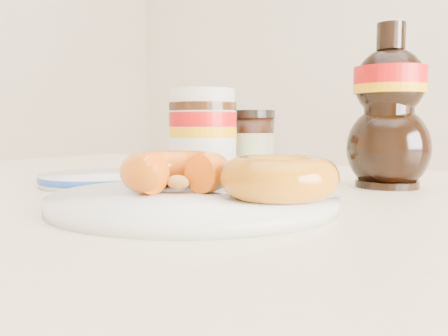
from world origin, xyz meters
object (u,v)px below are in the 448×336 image
Objects in this scene: plate at (194,200)px; blue_rim_saucer at (100,179)px; dark_jar at (253,146)px; dining_table at (214,262)px; donut_whole at (279,178)px; syrup_bottle at (389,106)px; donut_bitten at (176,171)px; nutella_jar at (203,133)px.

plate is 1.76× the size of blue_rim_saucer.
dark_jar is at bearing 55.76° from blue_rim_saucer.
donut_whole reaches higher than dining_table.
donut_whole is 0.52× the size of syrup_bottle.
donut_whole is at bearing -7.82° from blue_rim_saucer.
dining_table is 12.58× the size of donut_bitten.
donut_bitten reaches higher than dining_table.
plate is (0.05, -0.10, 0.09)m from dining_table.
nutella_jar is at bearing 41.64° from blue_rim_saucer.
syrup_bottle reaches higher than nutella_jar.
syrup_bottle is (0.10, 0.27, 0.10)m from plate.
nutella_jar is at bearing 137.39° from dining_table.
dining_table is 0.14m from plate.
syrup_bottle is 1.31× the size of blue_rim_saucer.
plate is at bearing -16.30° from blue_rim_saucer.
nutella_jar is at bearing -103.25° from dark_jar.
nutella_jar is 0.62× the size of syrup_bottle.
syrup_bottle is at bearing 67.94° from donut_bitten.
dining_table is at bearing -130.77° from syrup_bottle.
dining_table is at bearing -74.69° from dark_jar.
dark_jar is (-0.09, 0.24, 0.04)m from plate.
donut_bitten and donut_whole have the same top height.
dark_jar is at bearing 108.34° from donut_bitten.
dark_jar is at bearing 105.31° from dining_table.
nutella_jar is 0.81× the size of blue_rim_saucer.
plate is 0.30m from syrup_bottle.
dark_jar reaches higher than donut_whole.
dark_jar is (-0.06, 0.24, 0.02)m from donut_bitten.
syrup_bottle reaches higher than donut_bitten.
plate is 2.18× the size of nutella_jar.
plate is at bearing -8.62° from donut_bitten.
dining_table is 13.13× the size of donut_whole.
syrup_bottle reaches higher than plate.
plate is 2.49× the size of donut_bitten.
plate is at bearing -69.96° from dark_jar.
syrup_bottle is (0.02, 0.25, 0.07)m from donut_whole.
donut_whole is 0.68× the size of blue_rim_saucer.
nutella_jar is at bearing 123.19° from donut_bitten.
dining_table is at bearing 116.77° from plate.
nutella_jar reaches higher than dark_jar.
dining_table is at bearing 106.57° from donut_bitten.
blue_rim_saucer is (-0.18, 0.06, -0.02)m from donut_bitten.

